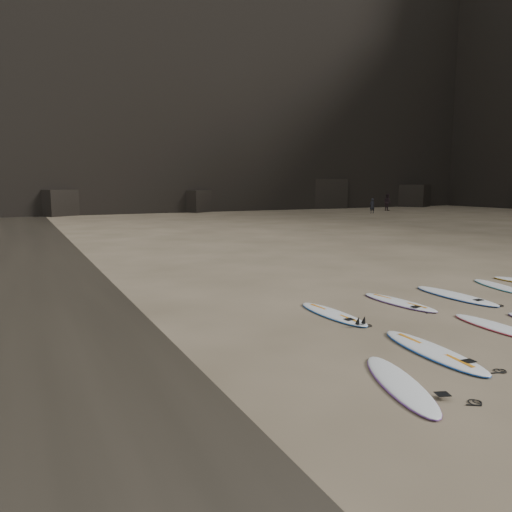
{
  "coord_description": "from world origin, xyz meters",
  "views": [
    {
      "loc": [
        -9.72,
        -6.97,
        3.18
      ],
      "look_at": [
        -4.74,
        3.24,
        1.5
      ],
      "focal_mm": 35.0,
      "sensor_mm": 36.0,
      "label": 1
    }
  ],
  "objects_px": {
    "surfboard_6": "(399,302)",
    "person_a": "(372,206)",
    "surfboard_2": "(498,327)",
    "surfboard_0": "(400,383)",
    "surfboard_5": "(333,314)",
    "surfboard_1": "(433,351)",
    "surfboard_7": "(455,295)",
    "surfboard_8": "(499,286)",
    "person_b": "(387,202)"
  },
  "relations": [
    {
      "from": "surfboard_5",
      "to": "person_b",
      "type": "bearing_deg",
      "value": 45.97
    },
    {
      "from": "surfboard_6",
      "to": "person_a",
      "type": "relative_size",
      "value": 1.59
    },
    {
      "from": "surfboard_6",
      "to": "person_a",
      "type": "xyz_separation_m",
      "value": [
        24.49,
        31.4,
        0.73
      ]
    },
    {
      "from": "surfboard_8",
      "to": "surfboard_6",
      "type": "bearing_deg",
      "value": -161.89
    },
    {
      "from": "surfboard_6",
      "to": "person_b",
      "type": "bearing_deg",
      "value": 44.33
    },
    {
      "from": "surfboard_8",
      "to": "person_b",
      "type": "bearing_deg",
      "value": 68.67
    },
    {
      "from": "surfboard_7",
      "to": "surfboard_5",
      "type": "bearing_deg",
      "value": -179.16
    },
    {
      "from": "surfboard_5",
      "to": "person_a",
      "type": "distance_m",
      "value": 41.41
    },
    {
      "from": "person_b",
      "to": "surfboard_5",
      "type": "bearing_deg",
      "value": 143.46
    },
    {
      "from": "surfboard_5",
      "to": "surfboard_6",
      "type": "height_order",
      "value": "surfboard_5"
    },
    {
      "from": "surfboard_0",
      "to": "surfboard_6",
      "type": "relative_size",
      "value": 1.01
    },
    {
      "from": "surfboard_1",
      "to": "surfboard_7",
      "type": "distance_m",
      "value": 5.14
    },
    {
      "from": "surfboard_2",
      "to": "surfboard_7",
      "type": "relative_size",
      "value": 0.84
    },
    {
      "from": "person_b",
      "to": "surfboard_2",
      "type": "bearing_deg",
      "value": 147.89
    },
    {
      "from": "surfboard_1",
      "to": "surfboard_7",
      "type": "relative_size",
      "value": 0.97
    },
    {
      "from": "surfboard_2",
      "to": "person_a",
      "type": "xyz_separation_m",
      "value": [
        24.13,
        34.13,
        0.73
      ]
    },
    {
      "from": "surfboard_1",
      "to": "person_a",
      "type": "bearing_deg",
      "value": 57.46
    },
    {
      "from": "surfboard_0",
      "to": "surfboard_7",
      "type": "height_order",
      "value": "surfboard_7"
    },
    {
      "from": "surfboard_8",
      "to": "surfboard_5",
      "type": "bearing_deg",
      "value": -161.18
    },
    {
      "from": "surfboard_0",
      "to": "surfboard_8",
      "type": "height_order",
      "value": "surfboard_0"
    },
    {
      "from": "person_a",
      "to": "surfboard_2",
      "type": "bearing_deg",
      "value": 59.82
    },
    {
      "from": "surfboard_6",
      "to": "person_a",
      "type": "height_order",
      "value": "person_a"
    },
    {
      "from": "surfboard_6",
      "to": "surfboard_8",
      "type": "height_order",
      "value": "surfboard_6"
    },
    {
      "from": "surfboard_6",
      "to": "surfboard_1",
      "type": "bearing_deg",
      "value": -128.32
    },
    {
      "from": "surfboard_0",
      "to": "surfboard_7",
      "type": "bearing_deg",
      "value": 54.74
    },
    {
      "from": "surfboard_0",
      "to": "surfboard_6",
      "type": "xyz_separation_m",
      "value": [
        3.73,
        4.19,
        -0.0
      ]
    },
    {
      "from": "surfboard_0",
      "to": "person_b",
      "type": "bearing_deg",
      "value": 68.62
    },
    {
      "from": "surfboard_0",
      "to": "surfboard_2",
      "type": "xyz_separation_m",
      "value": [
        4.09,
        1.46,
        -0.0
      ]
    },
    {
      "from": "surfboard_0",
      "to": "surfboard_7",
      "type": "relative_size",
      "value": 0.88
    },
    {
      "from": "surfboard_1",
      "to": "surfboard_8",
      "type": "distance_m",
      "value": 7.2
    },
    {
      "from": "surfboard_1",
      "to": "surfboard_8",
      "type": "xyz_separation_m",
      "value": [
        6.28,
        3.52,
        -0.01
      ]
    },
    {
      "from": "surfboard_1",
      "to": "surfboard_2",
      "type": "relative_size",
      "value": 1.16
    },
    {
      "from": "surfboard_1",
      "to": "surfboard_6",
      "type": "bearing_deg",
      "value": 62.1
    },
    {
      "from": "surfboard_1",
      "to": "surfboard_2",
      "type": "xyz_separation_m",
      "value": [
        2.47,
        0.55,
        -0.01
      ]
    },
    {
      "from": "surfboard_2",
      "to": "surfboard_6",
      "type": "xyz_separation_m",
      "value": [
        -0.36,
        2.73,
        0.0
      ]
    },
    {
      "from": "surfboard_0",
      "to": "surfboard_5",
      "type": "relative_size",
      "value": 0.99
    },
    {
      "from": "surfboard_1",
      "to": "surfboard_0",
      "type": "bearing_deg",
      "value": -145.64
    },
    {
      "from": "surfboard_6",
      "to": "surfboard_7",
      "type": "relative_size",
      "value": 0.87
    },
    {
      "from": "surfboard_0",
      "to": "surfboard_7",
      "type": "distance_m",
      "value": 6.98
    },
    {
      "from": "surfboard_6",
      "to": "person_a",
      "type": "distance_m",
      "value": 39.82
    },
    {
      "from": "surfboard_2",
      "to": "surfboard_5",
      "type": "height_order",
      "value": "surfboard_5"
    },
    {
      "from": "surfboard_0",
      "to": "surfboard_5",
      "type": "distance_m",
      "value": 4.24
    },
    {
      "from": "surfboard_2",
      "to": "surfboard_5",
      "type": "bearing_deg",
      "value": 138.14
    },
    {
      "from": "surfboard_6",
      "to": "surfboard_7",
      "type": "bearing_deg",
      "value": -8.74
    },
    {
      "from": "person_a",
      "to": "person_b",
      "type": "relative_size",
      "value": 0.8
    },
    {
      "from": "surfboard_1",
      "to": "surfboard_8",
      "type": "height_order",
      "value": "surfboard_1"
    },
    {
      "from": "surfboard_0",
      "to": "surfboard_5",
      "type": "xyz_separation_m",
      "value": [
        1.47,
        3.98,
        0.0
      ]
    },
    {
      "from": "surfboard_1",
      "to": "surfboard_7",
      "type": "xyz_separation_m",
      "value": [
        4.05,
        3.17,
        0.0
      ]
    },
    {
      "from": "surfboard_2",
      "to": "surfboard_1",
      "type": "bearing_deg",
      "value": -165.39
    },
    {
      "from": "surfboard_1",
      "to": "surfboard_5",
      "type": "bearing_deg",
      "value": 97.6
    }
  ]
}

